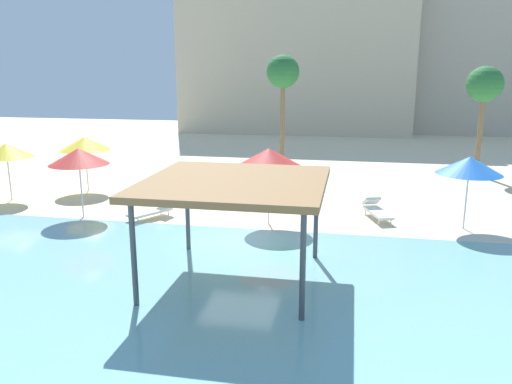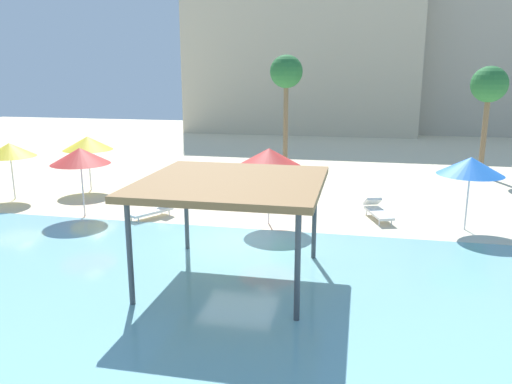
{
  "view_description": "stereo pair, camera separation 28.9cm",
  "coord_description": "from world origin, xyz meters",
  "px_view_note": "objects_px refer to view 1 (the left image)",
  "views": [
    {
      "loc": [
        3.55,
        -15.65,
        5.64
      ],
      "look_at": [
        0.16,
        2.0,
        1.3
      ],
      "focal_mm": 35.45,
      "sensor_mm": 36.0,
      "label": 1
    },
    {
      "loc": [
        3.83,
        -15.6,
        5.64
      ],
      "look_at": [
        0.16,
        2.0,
        1.3
      ],
      "focal_mm": 35.45,
      "sensor_mm": 36.0,
      "label": 2
    }
  ],
  "objects_px": {
    "beach_umbrella_red_3": "(79,156)",
    "palm_tree_0": "(485,87)",
    "beach_umbrella_yellow_4": "(85,144)",
    "palm_tree_1": "(283,74)",
    "lounge_chair_1": "(376,210)",
    "lounge_chair_0": "(153,210)",
    "beach_umbrella_blue_1": "(469,165)",
    "beach_umbrella_red_2": "(269,157)",
    "shade_pavilion": "(235,185)",
    "beach_umbrella_yellow_0": "(6,151)"
  },
  "relations": [
    {
      "from": "beach_umbrella_yellow_0",
      "to": "lounge_chair_1",
      "type": "xyz_separation_m",
      "value": [
        15.89,
        0.13,
        -1.9
      ]
    },
    {
      "from": "beach_umbrella_yellow_0",
      "to": "beach_umbrella_blue_1",
      "type": "bearing_deg",
      "value": -1.9
    },
    {
      "from": "palm_tree_0",
      "to": "beach_umbrella_red_3",
      "type": "bearing_deg",
      "value": -145.91
    },
    {
      "from": "lounge_chair_1",
      "to": "palm_tree_0",
      "type": "relative_size",
      "value": 0.34
    },
    {
      "from": "beach_umbrella_red_3",
      "to": "lounge_chair_1",
      "type": "bearing_deg",
      "value": 9.74
    },
    {
      "from": "beach_umbrella_red_3",
      "to": "palm_tree_0",
      "type": "relative_size",
      "value": 0.46
    },
    {
      "from": "beach_umbrella_blue_1",
      "to": "lounge_chair_1",
      "type": "bearing_deg",
      "value": 166.11
    },
    {
      "from": "beach_umbrella_yellow_0",
      "to": "beach_umbrella_yellow_4",
      "type": "distance_m",
      "value": 3.37
    },
    {
      "from": "lounge_chair_0",
      "to": "beach_umbrella_yellow_4",
      "type": "bearing_deg",
      "value": -96.62
    },
    {
      "from": "lounge_chair_1",
      "to": "beach_umbrella_yellow_0",
      "type": "bearing_deg",
      "value": -108.36
    },
    {
      "from": "beach_umbrella_red_2",
      "to": "beach_umbrella_blue_1",
      "type": "bearing_deg",
      "value": 5.94
    },
    {
      "from": "beach_umbrella_blue_1",
      "to": "beach_umbrella_red_2",
      "type": "xyz_separation_m",
      "value": [
        -7.12,
        -0.74,
        0.2
      ]
    },
    {
      "from": "beach_umbrella_blue_1",
      "to": "palm_tree_1",
      "type": "height_order",
      "value": "palm_tree_1"
    },
    {
      "from": "beach_umbrella_red_2",
      "to": "beach_umbrella_red_3",
      "type": "height_order",
      "value": "beach_umbrella_red_2"
    },
    {
      "from": "beach_umbrella_yellow_4",
      "to": "palm_tree_1",
      "type": "height_order",
      "value": "palm_tree_1"
    },
    {
      "from": "beach_umbrella_red_2",
      "to": "lounge_chair_0",
      "type": "height_order",
      "value": "beach_umbrella_red_2"
    },
    {
      "from": "beach_umbrella_yellow_0",
      "to": "shade_pavilion",
      "type": "bearing_deg",
      "value": -29.63
    },
    {
      "from": "beach_umbrella_red_3",
      "to": "lounge_chair_0",
      "type": "bearing_deg",
      "value": 7.19
    },
    {
      "from": "palm_tree_1",
      "to": "beach_umbrella_red_2",
      "type": "bearing_deg",
      "value": -84.48
    },
    {
      "from": "beach_umbrella_red_2",
      "to": "lounge_chair_1",
      "type": "bearing_deg",
      "value": 20.48
    },
    {
      "from": "shade_pavilion",
      "to": "palm_tree_0",
      "type": "relative_size",
      "value": 0.81
    },
    {
      "from": "beach_umbrella_red_3",
      "to": "beach_umbrella_yellow_4",
      "type": "height_order",
      "value": "beach_umbrella_red_3"
    },
    {
      "from": "shade_pavilion",
      "to": "palm_tree_0",
      "type": "bearing_deg",
      "value": 59.33
    },
    {
      "from": "beach_umbrella_yellow_0",
      "to": "beach_umbrella_red_3",
      "type": "xyz_separation_m",
      "value": [
        4.5,
        -1.82,
        0.18
      ]
    },
    {
      "from": "beach_umbrella_blue_1",
      "to": "beach_umbrella_yellow_4",
      "type": "bearing_deg",
      "value": 169.95
    },
    {
      "from": "beach_umbrella_red_3",
      "to": "lounge_chair_1",
      "type": "relative_size",
      "value": 1.37
    },
    {
      "from": "beach_umbrella_yellow_0",
      "to": "beach_umbrella_blue_1",
      "type": "relative_size",
      "value": 0.95
    },
    {
      "from": "beach_umbrella_yellow_0",
      "to": "beach_umbrella_red_2",
      "type": "xyz_separation_m",
      "value": [
        11.87,
        -1.37,
        0.32
      ]
    },
    {
      "from": "lounge_chair_1",
      "to": "palm_tree_1",
      "type": "xyz_separation_m",
      "value": [
        -5.15,
        10.12,
        5.07
      ]
    },
    {
      "from": "beach_umbrella_yellow_4",
      "to": "palm_tree_0",
      "type": "bearing_deg",
      "value": 21.29
    },
    {
      "from": "beach_umbrella_blue_1",
      "to": "shade_pavilion",
      "type": "bearing_deg",
      "value": -139.45
    },
    {
      "from": "shade_pavilion",
      "to": "beach_umbrella_yellow_4",
      "type": "relative_size",
      "value": 1.83
    },
    {
      "from": "beach_umbrella_blue_1",
      "to": "palm_tree_1",
      "type": "bearing_deg",
      "value": 127.12
    },
    {
      "from": "palm_tree_1",
      "to": "lounge_chair_1",
      "type": "bearing_deg",
      "value": -63.03
    },
    {
      "from": "shade_pavilion",
      "to": "lounge_chair_0",
      "type": "distance_m",
      "value": 7.34
    },
    {
      "from": "lounge_chair_0",
      "to": "beach_umbrella_yellow_0",
      "type": "bearing_deg",
      "value": -70.1
    },
    {
      "from": "lounge_chair_0",
      "to": "palm_tree_0",
      "type": "distance_m",
      "value": 18.76
    },
    {
      "from": "beach_umbrella_red_3",
      "to": "palm_tree_0",
      "type": "height_order",
      "value": "palm_tree_0"
    },
    {
      "from": "beach_umbrella_blue_1",
      "to": "lounge_chair_1",
      "type": "relative_size",
      "value": 1.34
    },
    {
      "from": "beach_umbrella_yellow_0",
      "to": "beach_umbrella_red_2",
      "type": "relative_size",
      "value": 0.88
    },
    {
      "from": "beach_umbrella_yellow_0",
      "to": "palm_tree_0",
      "type": "xyz_separation_m",
      "value": [
        21.63,
        9.77,
        2.56
      ]
    },
    {
      "from": "beach_umbrella_yellow_4",
      "to": "lounge_chair_0",
      "type": "bearing_deg",
      "value": -37.89
    },
    {
      "from": "beach_umbrella_red_2",
      "to": "palm_tree_0",
      "type": "height_order",
      "value": "palm_tree_0"
    },
    {
      "from": "shade_pavilion",
      "to": "beach_umbrella_red_2",
      "type": "xyz_separation_m",
      "value": [
        0.02,
        5.37,
        -0.13
      ]
    },
    {
      "from": "lounge_chair_1",
      "to": "lounge_chair_0",
      "type": "bearing_deg",
      "value": -98.28
    },
    {
      "from": "beach_umbrella_red_2",
      "to": "beach_umbrella_yellow_0",
      "type": "bearing_deg",
      "value": 173.41
    },
    {
      "from": "beach_umbrella_red_2",
      "to": "beach_umbrella_yellow_4",
      "type": "bearing_deg",
      "value": 158.69
    },
    {
      "from": "beach_umbrella_yellow_4",
      "to": "palm_tree_0",
      "type": "height_order",
      "value": "palm_tree_0"
    },
    {
      "from": "beach_umbrella_red_3",
      "to": "lounge_chair_0",
      "type": "height_order",
      "value": "beach_umbrella_red_3"
    },
    {
      "from": "lounge_chair_0",
      "to": "lounge_chair_1",
      "type": "relative_size",
      "value": 0.97
    }
  ]
}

